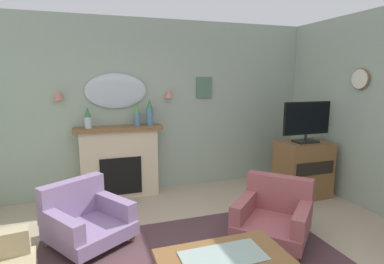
{
  "coord_description": "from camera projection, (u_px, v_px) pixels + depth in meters",
  "views": [
    {
      "loc": [
        -0.97,
        -2.39,
        1.93
      ],
      "look_at": [
        0.35,
        1.52,
        1.19
      ],
      "focal_mm": 28.95,
      "sensor_mm": 36.0,
      "label": 1
    }
  ],
  "objects": [
    {
      "name": "armchair_by_coffee_table",
      "position": [
        274.0,
        214.0,
        3.73
      ],
      "size": [
        1.15,
        1.14,
        0.71
      ],
      "color": "#934C51",
      "rests_on": "ground"
    },
    {
      "name": "fireplace",
      "position": [
        120.0,
        162.0,
        4.99
      ],
      "size": [
        1.36,
        0.36,
        1.16
      ],
      "color": "beige",
      "rests_on": "ground"
    },
    {
      "name": "wall_back",
      "position": [
        148.0,
        107.0,
        5.21
      ],
      "size": [
        6.69,
        0.1,
        2.86
      ],
      "primitive_type": "cube",
      "color": "#93A393",
      "rests_on": "ground"
    },
    {
      "name": "tv_cabinet",
      "position": [
        303.0,
        169.0,
        5.04
      ],
      "size": [
        0.8,
        0.57,
        0.9
      ],
      "color": "brown",
      "rests_on": "ground"
    },
    {
      "name": "wall_mirror",
      "position": [
        116.0,
        91.0,
        4.92
      ],
      "size": [
        0.96,
        0.06,
        0.56
      ],
      "primitive_type": "ellipsoid",
      "color": "#B2BCC6"
    },
    {
      "name": "armchair_near_fireplace",
      "position": [
        85.0,
        218.0,
        3.62
      ],
      "size": [
        1.12,
        1.12,
        0.71
      ],
      "color": "gray",
      "rests_on": "ground"
    },
    {
      "name": "wall_clock",
      "position": [
        360.0,
        79.0,
        4.49
      ],
      "size": [
        0.04,
        0.31,
        0.31
      ],
      "color": "silver"
    },
    {
      "name": "tv_flatscreen",
      "position": [
        307.0,
        121.0,
        4.88
      ],
      "size": [
        0.84,
        0.24,
        0.65
      ],
      "color": "black",
      "rests_on": "tv_cabinet"
    },
    {
      "name": "wall_sconce_left",
      "position": [
        58.0,
        95.0,
        4.61
      ],
      "size": [
        0.14,
        0.14,
        0.14
      ],
      "primitive_type": "cone",
      "color": "#D17066"
    },
    {
      "name": "mantel_vase_right",
      "position": [
        88.0,
        118.0,
        4.69
      ],
      "size": [
        0.1,
        0.1,
        0.33
      ],
      "color": "silver",
      "rests_on": "fireplace"
    },
    {
      "name": "mantel_vase_left",
      "position": [
        137.0,
        114.0,
        4.92
      ],
      "size": [
        0.1,
        0.1,
        0.37
      ],
      "color": "#4C7093",
      "rests_on": "fireplace"
    },
    {
      "name": "mantel_vase_centre",
      "position": [
        150.0,
        113.0,
        4.98
      ],
      "size": [
        0.11,
        0.11,
        0.43
      ],
      "color": "#4C7093",
      "rests_on": "fireplace"
    },
    {
      "name": "framed_picture",
      "position": [
        204.0,
        87.0,
        5.39
      ],
      "size": [
        0.28,
        0.03,
        0.36
      ],
      "primitive_type": "cube",
      "color": "#4C6B56"
    },
    {
      "name": "wall_sconce_right",
      "position": [
        169.0,
        93.0,
        5.15
      ],
      "size": [
        0.14,
        0.14,
        0.14
      ],
      "primitive_type": "cone",
      "color": "#D17066"
    },
    {
      "name": "coffee_table",
      "position": [
        223.0,
        262.0,
        2.61
      ],
      "size": [
        1.1,
        0.6,
        0.45
      ],
      "color": "brown",
      "rests_on": "ground"
    }
  ]
}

